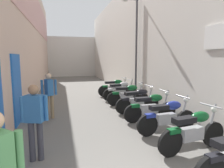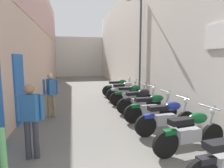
{
  "view_description": "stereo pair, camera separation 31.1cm",
  "coord_description": "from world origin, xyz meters",
  "px_view_note": "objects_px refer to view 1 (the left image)",
  "views": [
    {
      "loc": [
        -1.17,
        -1.01,
        2.09
      ],
      "look_at": [
        0.36,
        4.84,
        1.27
      ],
      "focal_mm": 31.13,
      "sensor_mm": 36.0,
      "label": 1
    },
    {
      "loc": [
        -0.86,
        -1.08,
        2.09
      ],
      "look_at": [
        0.36,
        4.84,
        1.27
      ],
      "focal_mm": 31.13,
      "sensor_mm": 36.0,
      "label": 2
    }
  ],
  "objects_px": {
    "motorcycle_seventh": "(121,90)",
    "pedestrian_further_down": "(49,92)",
    "motorcycle_fourth": "(151,106)",
    "pedestrian_mid_alley": "(35,117)",
    "motorcycle_second": "(194,130)",
    "street_lamp": "(135,42)",
    "motorcycle_fifth": "(138,100)",
    "motorcycle_eighth": "(115,87)",
    "motorcycle_sixth": "(128,94)",
    "motorcycle_third": "(168,116)"
  },
  "relations": [
    {
      "from": "motorcycle_third",
      "to": "motorcycle_seventh",
      "type": "xyz_separation_m",
      "value": [
        -0.0,
        4.39,
        0.0
      ]
    },
    {
      "from": "motorcycle_fourth",
      "to": "motorcycle_third",
      "type": "bearing_deg",
      "value": -90.0
    },
    {
      "from": "motorcycle_third",
      "to": "motorcycle_fourth",
      "type": "distance_m",
      "value": 1.06
    },
    {
      "from": "motorcycle_sixth",
      "to": "motorcycle_seventh",
      "type": "distance_m",
      "value": 1.08
    },
    {
      "from": "motorcycle_fourth",
      "to": "motorcycle_sixth",
      "type": "height_order",
      "value": "same"
    },
    {
      "from": "pedestrian_mid_alley",
      "to": "street_lamp",
      "type": "height_order",
      "value": "street_lamp"
    },
    {
      "from": "motorcycle_third",
      "to": "motorcycle_fifth",
      "type": "distance_m",
      "value": 2.16
    },
    {
      "from": "motorcycle_fourth",
      "to": "pedestrian_mid_alley",
      "type": "bearing_deg",
      "value": -153.2
    },
    {
      "from": "motorcycle_seventh",
      "to": "motorcycle_sixth",
      "type": "bearing_deg",
      "value": -90.0
    },
    {
      "from": "motorcycle_third",
      "to": "pedestrian_further_down",
      "type": "height_order",
      "value": "pedestrian_further_down"
    },
    {
      "from": "motorcycle_sixth",
      "to": "pedestrian_mid_alley",
      "type": "height_order",
      "value": "pedestrian_mid_alley"
    },
    {
      "from": "motorcycle_fourth",
      "to": "motorcycle_seventh",
      "type": "xyz_separation_m",
      "value": [
        -0.0,
        3.33,
        0.0
      ]
    },
    {
      "from": "motorcycle_eighth",
      "to": "motorcycle_fourth",
      "type": "bearing_deg",
      "value": -90.0
    },
    {
      "from": "motorcycle_sixth",
      "to": "motorcycle_second",
      "type": "bearing_deg",
      "value": -90.0
    },
    {
      "from": "pedestrian_further_down",
      "to": "motorcycle_seventh",
      "type": "bearing_deg",
      "value": 33.93
    },
    {
      "from": "motorcycle_seventh",
      "to": "street_lamp",
      "type": "distance_m",
      "value": 2.44
    },
    {
      "from": "street_lamp",
      "to": "motorcycle_seventh",
      "type": "bearing_deg",
      "value": -177.57
    },
    {
      "from": "motorcycle_second",
      "to": "motorcycle_seventh",
      "type": "relative_size",
      "value": 1.0
    },
    {
      "from": "motorcycle_second",
      "to": "motorcycle_third",
      "type": "relative_size",
      "value": 1.0
    },
    {
      "from": "street_lamp",
      "to": "motorcycle_third",
      "type": "bearing_deg",
      "value": -99.04
    },
    {
      "from": "motorcycle_sixth",
      "to": "street_lamp",
      "type": "distance_m",
      "value": 2.68
    },
    {
      "from": "street_lamp",
      "to": "motorcycle_fourth",
      "type": "bearing_deg",
      "value": -101.82
    },
    {
      "from": "motorcycle_second",
      "to": "pedestrian_mid_alley",
      "type": "relative_size",
      "value": 1.17
    },
    {
      "from": "motorcycle_third",
      "to": "motorcycle_eighth",
      "type": "xyz_separation_m",
      "value": [
        0.0,
        5.49,
        0.0
      ]
    },
    {
      "from": "motorcycle_seventh",
      "to": "pedestrian_mid_alley",
      "type": "height_order",
      "value": "pedestrian_mid_alley"
    },
    {
      "from": "motorcycle_fourth",
      "to": "street_lamp",
      "type": "distance_m",
      "value": 4.15
    },
    {
      "from": "motorcycle_seventh",
      "to": "motorcycle_eighth",
      "type": "xyz_separation_m",
      "value": [
        0.0,
        1.1,
        0.0
      ]
    },
    {
      "from": "motorcycle_fifth",
      "to": "street_lamp",
      "type": "relative_size",
      "value": 0.38
    },
    {
      "from": "motorcycle_second",
      "to": "motorcycle_third",
      "type": "height_order",
      "value": "same"
    },
    {
      "from": "motorcycle_second",
      "to": "motorcycle_seventh",
      "type": "bearing_deg",
      "value": 90.0
    },
    {
      "from": "motorcycle_seventh",
      "to": "pedestrian_further_down",
      "type": "bearing_deg",
      "value": -146.07
    },
    {
      "from": "motorcycle_fifth",
      "to": "motorcycle_sixth",
      "type": "distance_m",
      "value": 1.15
    },
    {
      "from": "motorcycle_fifth",
      "to": "motorcycle_seventh",
      "type": "bearing_deg",
      "value": 90.0
    },
    {
      "from": "pedestrian_mid_alley",
      "to": "motorcycle_fifth",
      "type": "bearing_deg",
      "value": 39.81
    },
    {
      "from": "motorcycle_fourth",
      "to": "motorcycle_sixth",
      "type": "bearing_deg",
      "value": 90.0
    },
    {
      "from": "motorcycle_fourth",
      "to": "motorcycle_sixth",
      "type": "relative_size",
      "value": 1.0
    },
    {
      "from": "pedestrian_mid_alley",
      "to": "pedestrian_further_down",
      "type": "relative_size",
      "value": 1.0
    },
    {
      "from": "motorcycle_fifth",
      "to": "motorcycle_fourth",
      "type": "bearing_deg",
      "value": -90.0
    },
    {
      "from": "motorcycle_seventh",
      "to": "pedestrian_further_down",
      "type": "relative_size",
      "value": 1.17
    },
    {
      "from": "motorcycle_second",
      "to": "street_lamp",
      "type": "bearing_deg",
      "value": 82.73
    },
    {
      "from": "motorcycle_third",
      "to": "motorcycle_fifth",
      "type": "bearing_deg",
      "value": 90.0
    },
    {
      "from": "motorcycle_eighth",
      "to": "motorcycle_third",
      "type": "bearing_deg",
      "value": -90.0
    },
    {
      "from": "motorcycle_second",
      "to": "motorcycle_fourth",
      "type": "distance_m",
      "value": 2.15
    },
    {
      "from": "motorcycle_second",
      "to": "pedestrian_further_down",
      "type": "xyz_separation_m",
      "value": [
        -3.24,
        3.31,
        0.42
      ]
    },
    {
      "from": "motorcycle_second",
      "to": "motorcycle_fourth",
      "type": "relative_size",
      "value": 1.0
    },
    {
      "from": "motorcycle_fourth",
      "to": "pedestrian_further_down",
      "type": "relative_size",
      "value": 1.18
    },
    {
      "from": "pedestrian_further_down",
      "to": "motorcycle_second",
      "type": "bearing_deg",
      "value": -45.61
    },
    {
      "from": "motorcycle_fifth",
      "to": "motorcycle_eighth",
      "type": "distance_m",
      "value": 3.33
    },
    {
      "from": "motorcycle_sixth",
      "to": "pedestrian_further_down",
      "type": "xyz_separation_m",
      "value": [
        -3.24,
        -1.09,
        0.42
      ]
    },
    {
      "from": "motorcycle_second",
      "to": "motorcycle_fifth",
      "type": "bearing_deg",
      "value": 90.0
    }
  ]
}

